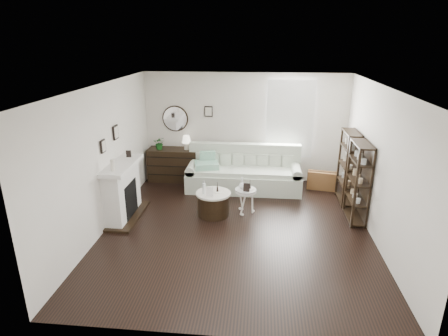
# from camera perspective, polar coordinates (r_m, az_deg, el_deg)

# --- Properties ---
(room) EXTENTS (5.50, 5.50, 5.50)m
(room) POSITION_cam_1_polar(r_m,az_deg,el_deg) (9.29, 7.73, 7.40)
(room) COLOR black
(room) RESTS_ON ground
(fireplace) EXTENTS (0.50, 1.40, 1.84)m
(fireplace) POSITION_cam_1_polar(r_m,az_deg,el_deg) (7.79, -15.14, -3.61)
(fireplace) COLOR silver
(fireplace) RESTS_ON ground
(shelf_unit_far) EXTENTS (0.30, 0.80, 1.60)m
(shelf_unit_far) POSITION_cam_1_polar(r_m,az_deg,el_deg) (8.60, 18.40, 0.11)
(shelf_unit_far) COLOR black
(shelf_unit_far) RESTS_ON ground
(shelf_unit_near) EXTENTS (0.30, 0.80, 1.60)m
(shelf_unit_near) POSITION_cam_1_polar(r_m,az_deg,el_deg) (7.78, 19.75, -2.06)
(shelf_unit_near) COLOR black
(shelf_unit_near) RESTS_ON ground
(sofa) EXTENTS (2.70, 0.94, 1.05)m
(sofa) POSITION_cam_1_polar(r_m,az_deg,el_deg) (9.04, 3.02, -1.02)
(sofa) COLOR #B6C0AB
(sofa) RESTS_ON ground
(quilt) EXTENTS (0.64, 0.56, 0.14)m
(quilt) POSITION_cam_1_polar(r_m,az_deg,el_deg) (8.91, -2.68, 0.46)
(quilt) COLOR #268D65
(quilt) RESTS_ON sofa
(suitcase) EXTENTS (0.70, 0.34, 0.45)m
(suitcase) POSITION_cam_1_polar(r_m,az_deg,el_deg) (9.31, 14.65, -1.86)
(suitcase) COLOR brown
(suitcase) RESTS_ON ground
(dresser) EXTENTS (1.24, 0.53, 0.83)m
(dresser) POSITION_cam_1_polar(r_m,az_deg,el_deg) (9.63, -7.72, 0.52)
(dresser) COLOR black
(dresser) RESTS_ON ground
(table_lamp) EXTENTS (0.28, 0.28, 0.36)m
(table_lamp) POSITION_cam_1_polar(r_m,az_deg,el_deg) (9.38, -5.72, 3.89)
(table_lamp) COLOR #EFE4C9
(table_lamp) RESTS_ON dresser
(potted_plant) EXTENTS (0.33, 0.30, 0.32)m
(potted_plant) POSITION_cam_1_polar(r_m,az_deg,el_deg) (9.49, -9.78, 3.77)
(potted_plant) COLOR #175018
(potted_plant) RESTS_ON dresser
(drum_table) EXTENTS (0.71, 0.71, 0.50)m
(drum_table) POSITION_cam_1_polar(r_m,az_deg,el_deg) (7.73, -1.62, -5.43)
(drum_table) COLOR black
(drum_table) RESTS_ON ground
(pedestal_table) EXTENTS (0.44, 0.44, 0.53)m
(pedestal_table) POSITION_cam_1_polar(r_m,az_deg,el_deg) (7.72, 3.32, -3.56)
(pedestal_table) COLOR white
(pedestal_table) RESTS_ON ground
(eiffel_drum) EXTENTS (0.13, 0.13, 0.19)m
(eiffel_drum) POSITION_cam_1_polar(r_m,az_deg,el_deg) (7.63, -1.00, -2.99)
(eiffel_drum) COLOR black
(eiffel_drum) RESTS_ON drum_table
(bottle_drum) EXTENTS (0.07, 0.07, 0.29)m
(bottle_drum) POSITION_cam_1_polar(r_m,az_deg,el_deg) (7.53, -3.07, -2.95)
(bottle_drum) COLOR silver
(bottle_drum) RESTS_ON drum_table
(card_frame_drum) EXTENTS (0.14, 0.06, 0.19)m
(card_frame_drum) POSITION_cam_1_polar(r_m,az_deg,el_deg) (7.44, -2.19, -3.62)
(card_frame_drum) COLOR white
(card_frame_drum) RESTS_ON drum_table
(eiffel_ped) EXTENTS (0.12, 0.12, 0.17)m
(eiffel_ped) POSITION_cam_1_polar(r_m,az_deg,el_deg) (7.70, 3.99, -2.61)
(eiffel_ped) COLOR black
(eiffel_ped) RESTS_ON pedestal_table
(flask_ped) EXTENTS (0.13, 0.13, 0.25)m
(flask_ped) POSITION_cam_1_polar(r_m,az_deg,el_deg) (7.68, 2.77, -2.31)
(flask_ped) COLOR silver
(flask_ped) RESTS_ON pedestal_table
(card_frame_ped) EXTENTS (0.14, 0.07, 0.17)m
(card_frame_ped) POSITION_cam_1_polar(r_m,az_deg,el_deg) (7.57, 3.44, -2.98)
(card_frame_ped) COLOR black
(card_frame_ped) RESTS_ON pedestal_table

